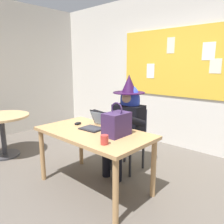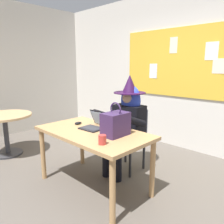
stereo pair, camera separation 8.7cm
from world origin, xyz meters
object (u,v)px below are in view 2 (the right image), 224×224
(person_costumed, at_px, (127,119))
(computer_mouse, at_px, (78,123))
(chair_at_desk, at_px, (131,136))
(side_table_round, at_px, (5,125))
(laptop, at_px, (95,124))
(coffee_mug, at_px, (102,140))
(handbag, at_px, (116,124))
(desk_main, at_px, (93,138))

(person_costumed, height_order, computer_mouse, person_costumed)
(chair_at_desk, height_order, side_table_round, chair_at_desk)
(chair_at_desk, relative_size, laptop, 2.72)
(coffee_mug, bearing_deg, handbag, 107.89)
(person_costumed, relative_size, handbag, 3.65)
(handbag, relative_size, side_table_round, 0.44)
(desk_main, xyz_separation_m, laptop, (-0.08, 0.10, 0.14))
(laptop, height_order, computer_mouse, laptop)
(desk_main, relative_size, computer_mouse, 13.60)
(side_table_round, bearing_deg, desk_main, 10.30)
(chair_at_desk, height_order, computer_mouse, chair_at_desk)
(laptop, height_order, coffee_mug, laptop)
(desk_main, relative_size, chair_at_desk, 1.59)
(desk_main, bearing_deg, side_table_round, -169.70)
(desk_main, distance_m, laptop, 0.19)
(laptop, distance_m, side_table_round, 1.84)
(desk_main, height_order, chair_at_desk, chair_at_desk)
(handbag, bearing_deg, side_table_round, -169.53)
(side_table_round, bearing_deg, handbag, 10.47)
(laptop, relative_size, side_table_round, 0.38)
(desk_main, bearing_deg, computer_mouse, 170.29)
(side_table_round, bearing_deg, laptop, 13.89)
(chair_at_desk, xyz_separation_m, side_table_round, (-1.84, -1.08, 0.03))
(chair_at_desk, distance_m, person_costumed, 0.30)
(chair_at_desk, distance_m, handbag, 0.84)
(coffee_mug, bearing_deg, person_costumed, 115.42)
(chair_at_desk, bearing_deg, handbag, 22.38)
(desk_main, relative_size, laptop, 4.32)
(chair_at_desk, relative_size, computer_mouse, 8.55)
(laptop, bearing_deg, side_table_round, -169.71)
(person_costumed, height_order, coffee_mug, person_costumed)
(side_table_round, bearing_deg, computer_mouse, 15.07)
(computer_mouse, distance_m, side_table_round, 1.55)
(desk_main, relative_size, coffee_mug, 14.89)
(person_costumed, distance_m, laptop, 0.53)
(handbag, bearing_deg, computer_mouse, -179.97)
(chair_at_desk, bearing_deg, laptop, -8.62)
(laptop, height_order, handbag, handbag)
(laptop, bearing_deg, person_costumed, 78.26)
(desk_main, height_order, laptop, laptop)
(computer_mouse, height_order, coffee_mug, coffee_mug)
(handbag, relative_size, coffee_mug, 3.98)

